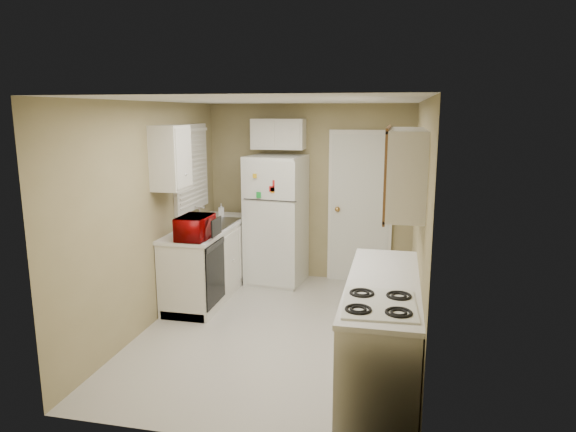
# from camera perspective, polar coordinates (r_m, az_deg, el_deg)

# --- Properties ---
(floor) EXTENTS (3.80, 3.80, 0.00)m
(floor) POSITION_cam_1_polar(r_m,az_deg,el_deg) (5.61, -1.11, -12.61)
(floor) COLOR silver
(floor) RESTS_ON ground
(ceiling) EXTENTS (3.80, 3.80, 0.00)m
(ceiling) POSITION_cam_1_polar(r_m,az_deg,el_deg) (5.12, -1.21, 12.72)
(ceiling) COLOR white
(ceiling) RESTS_ON floor
(wall_left) EXTENTS (3.80, 3.80, 0.00)m
(wall_left) POSITION_cam_1_polar(r_m,az_deg,el_deg) (5.72, -14.95, 0.11)
(wall_left) COLOR #998C61
(wall_left) RESTS_ON floor
(wall_right) EXTENTS (3.80, 3.80, 0.00)m
(wall_right) POSITION_cam_1_polar(r_m,az_deg,el_deg) (5.10, 14.33, -1.21)
(wall_right) COLOR #998C61
(wall_right) RESTS_ON floor
(wall_back) EXTENTS (2.80, 2.80, 0.00)m
(wall_back) POSITION_cam_1_polar(r_m,az_deg,el_deg) (7.07, 2.41, 2.61)
(wall_back) COLOR #998C61
(wall_back) RESTS_ON floor
(wall_front) EXTENTS (2.80, 2.80, 0.00)m
(wall_front) POSITION_cam_1_polar(r_m,az_deg,el_deg) (3.48, -8.47, -6.93)
(wall_front) COLOR #998C61
(wall_front) RESTS_ON floor
(left_counter) EXTENTS (0.60, 1.80, 0.90)m
(left_counter) POSITION_cam_1_polar(r_m,az_deg,el_deg) (6.57, -8.70, -4.90)
(left_counter) COLOR silver
(left_counter) RESTS_ON floor
(dishwasher) EXTENTS (0.03, 0.58, 0.72)m
(dishwasher) POSITION_cam_1_polar(r_m,az_deg,el_deg) (5.92, -8.14, -6.31)
(dishwasher) COLOR black
(dishwasher) RESTS_ON floor
(sink) EXTENTS (0.54, 0.74, 0.16)m
(sink) POSITION_cam_1_polar(r_m,az_deg,el_deg) (6.60, -8.35, -1.13)
(sink) COLOR gray
(sink) RESTS_ON left_counter
(microwave) EXTENTS (0.47, 0.26, 0.31)m
(microwave) POSITION_cam_1_polar(r_m,az_deg,el_deg) (5.78, -10.29, -1.08)
(microwave) COLOR #960506
(microwave) RESTS_ON left_counter
(soap_bottle) EXTENTS (0.10, 0.10, 0.17)m
(soap_bottle) POSITION_cam_1_polar(r_m,az_deg,el_deg) (7.02, -7.43, 0.82)
(soap_bottle) COLOR white
(soap_bottle) RESTS_ON left_counter
(window_blinds) EXTENTS (0.10, 0.98, 1.08)m
(window_blinds) POSITION_cam_1_polar(r_m,az_deg,el_deg) (6.58, -10.66, 5.28)
(window_blinds) COLOR silver
(window_blinds) RESTS_ON wall_left
(upper_cabinet_left) EXTENTS (0.30, 0.45, 0.70)m
(upper_cabinet_left) POSITION_cam_1_polar(r_m,az_deg,el_deg) (5.76, -12.92, 6.33)
(upper_cabinet_left) COLOR silver
(upper_cabinet_left) RESTS_ON wall_left
(refrigerator) EXTENTS (0.79, 0.77, 1.73)m
(refrigerator) POSITION_cam_1_polar(r_m,az_deg,el_deg) (6.90, -1.29, -0.44)
(refrigerator) COLOR silver
(refrigerator) RESTS_ON floor
(cabinet_over_fridge) EXTENTS (0.70, 0.30, 0.40)m
(cabinet_over_fridge) POSITION_cam_1_polar(r_m,az_deg,el_deg) (6.92, -1.06, 9.10)
(cabinet_over_fridge) COLOR silver
(cabinet_over_fridge) RESTS_ON wall_back
(interior_door) EXTENTS (0.86, 0.06, 2.08)m
(interior_door) POSITION_cam_1_polar(r_m,az_deg,el_deg) (6.97, 8.01, 0.89)
(interior_door) COLOR silver
(interior_door) RESTS_ON floor
(right_counter) EXTENTS (0.60, 2.00, 0.90)m
(right_counter) POSITION_cam_1_polar(r_m,az_deg,el_deg) (4.57, 10.33, -12.47)
(right_counter) COLOR silver
(right_counter) RESTS_ON floor
(stove) EXTENTS (0.57, 0.68, 0.80)m
(stove) POSITION_cam_1_polar(r_m,az_deg,el_deg) (4.09, 9.85, -16.28)
(stove) COLOR silver
(stove) RESTS_ON floor
(upper_cabinet_right) EXTENTS (0.30, 1.20, 0.70)m
(upper_cabinet_right) POSITION_cam_1_polar(r_m,az_deg,el_deg) (4.51, 13.00, 4.95)
(upper_cabinet_right) COLOR silver
(upper_cabinet_right) RESTS_ON wall_right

